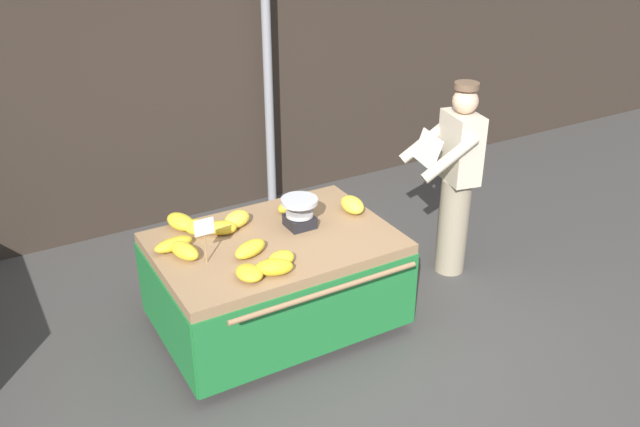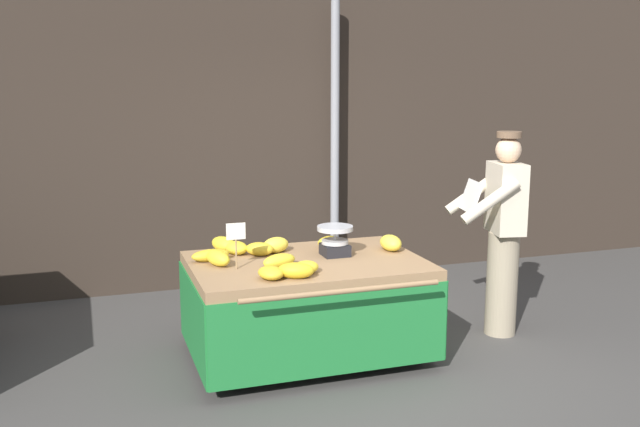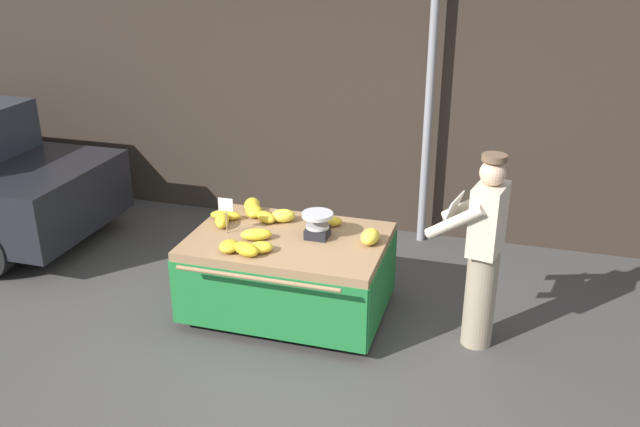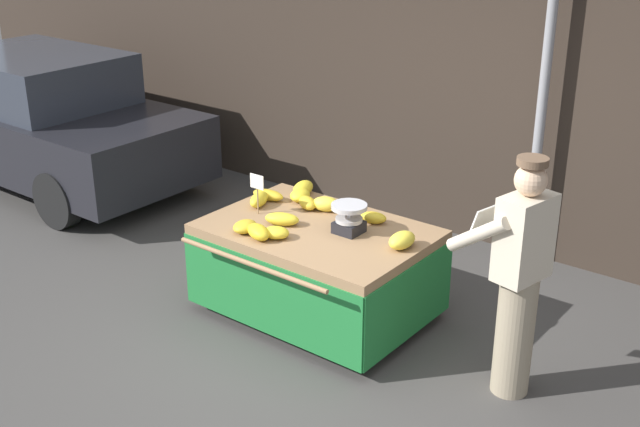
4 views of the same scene
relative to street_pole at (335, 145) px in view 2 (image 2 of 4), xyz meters
name	(u,v)px [view 2 (image 2 of 4)]	position (x,y,z in m)	size (l,w,h in m)	color
ground_plane	(360,381)	(-0.70, -2.52, -1.45)	(60.00, 60.00, 0.00)	#423F3D
back_wall	(261,88)	(-0.70, 0.30, 0.59)	(16.00, 0.24, 4.08)	#332821
street_pole	(335,145)	(0.00, 0.00, 0.00)	(0.09, 0.09, 2.91)	gray
banana_cart	(307,286)	(-0.93, -1.97, -0.87)	(1.77, 1.41, 0.78)	#93704C
weighing_scale	(335,241)	(-0.68, -1.90, -0.56)	(0.28, 0.28, 0.23)	black
price_sign	(236,236)	(-1.49, -2.05, -0.43)	(0.14, 0.01, 0.34)	#997A51
banana_bunch_0	(210,255)	(-1.63, -1.76, -0.63)	(0.13, 0.29, 0.09)	gold
banana_bunch_1	(236,248)	(-1.40, -1.61, -0.62)	(0.16, 0.22, 0.10)	yellow
banana_bunch_2	(276,245)	(-1.09, -1.66, -0.61)	(0.15, 0.23, 0.12)	yellow
banana_bunch_3	(279,261)	(-1.18, -2.10, -0.62)	(0.14, 0.28, 0.10)	yellow
banana_bunch_4	(224,244)	(-1.47, -1.48, -0.62)	(0.15, 0.28, 0.12)	yellow
banana_bunch_5	(296,270)	(-1.15, -2.42, -0.62)	(0.14, 0.26, 0.11)	gold
banana_bunch_6	(305,267)	(-1.05, -2.33, -0.63)	(0.16, 0.20, 0.09)	yellow
banana_bunch_7	(271,273)	(-1.32, -2.39, -0.63)	(0.17, 0.22, 0.09)	gold
banana_bunch_8	(218,258)	(-1.60, -1.91, -0.62)	(0.13, 0.26, 0.11)	yellow
banana_bunch_9	(391,243)	(-0.20, -1.89, -0.61)	(0.16, 0.25, 0.13)	yellow
banana_bunch_10	(260,249)	(-1.24, -1.72, -0.62)	(0.12, 0.22, 0.11)	gold
banana_bunch_11	(329,242)	(-0.63, -1.63, -0.63)	(0.12, 0.21, 0.09)	gold
vendor_person	(502,233)	(0.77, -1.98, -0.58)	(0.64, 0.60, 1.71)	gray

